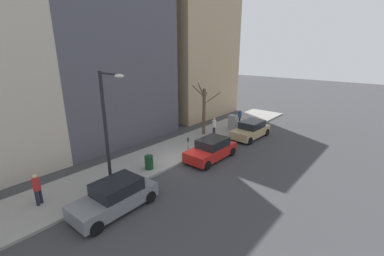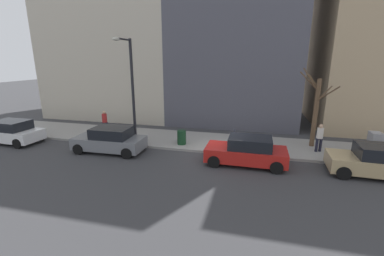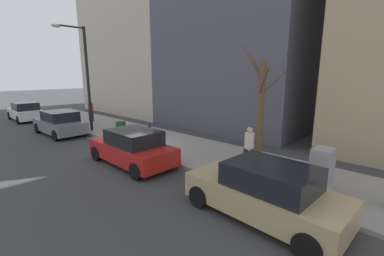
{
  "view_description": "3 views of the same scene",
  "coord_description": "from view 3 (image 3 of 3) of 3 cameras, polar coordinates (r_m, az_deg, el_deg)",
  "views": [
    {
      "loc": [
        -11.11,
        12.51,
        7.65
      ],
      "look_at": [
        1.65,
        -2.65,
        1.56
      ],
      "focal_mm": 24.0,
      "sensor_mm": 36.0,
      "label": 1
    },
    {
      "loc": [
        -14.19,
        -1.91,
        5.41
      ],
      "look_at": [
        0.85,
        1.9,
        1.28
      ],
      "focal_mm": 24.0,
      "sensor_mm": 36.0,
      "label": 2
    },
    {
      "loc": [
        -6.91,
        -10.63,
        3.8
      ],
      "look_at": [
        0.98,
        -3.12,
        1.5
      ],
      "focal_mm": 24.0,
      "sensor_mm": 36.0,
      "label": 3
    }
  ],
  "objects": [
    {
      "name": "utility_box",
      "position": [
        9.01,
        26.82,
        -8.53
      ],
      "size": [
        0.83,
        0.61,
        1.43
      ],
      "color": "#A8A399",
      "rests_on": "sidewalk"
    },
    {
      "name": "pedestrian_far_corner",
      "position": [
        21.6,
        -21.59,
        3.86
      ],
      "size": [
        0.36,
        0.37,
        1.66
      ],
      "rotation": [
        0.0,
        0.0,
        2.1
      ],
      "color": "#1E1E2D",
      "rests_on": "sidewalk"
    },
    {
      "name": "trash_bin",
      "position": [
        15.7,
        -15.51,
        -0.28
      ],
      "size": [
        0.56,
        0.56,
        0.9
      ],
      "primitive_type": "cylinder",
      "color": "#14381E",
      "rests_on": "sidewalk"
    },
    {
      "name": "office_tower_right",
      "position": [
        29.51,
        -6.98,
        22.54
      ],
      "size": [
        12.32,
        12.32,
        18.56
      ],
      "primitive_type": "cube",
      "color": "#BCB29E",
      "rests_on": "ground"
    },
    {
      "name": "bare_tree",
      "position": [
        10.91,
        14.9,
        4.39
      ],
      "size": [
        1.7,
        1.93,
        4.82
      ],
      "color": "brown",
      "rests_on": "sidewalk"
    },
    {
      "name": "ground_plane",
      "position": [
        13.24,
        -12.86,
        -5.07
      ],
      "size": [
        120.0,
        120.0,
        0.0
      ],
      "primitive_type": "plane",
      "color": "#38383A"
    },
    {
      "name": "parked_car_white",
      "position": [
        25.44,
        -33.04,
        3.07
      ],
      "size": [
        1.99,
        4.23,
        1.52
      ],
      "rotation": [
        0.0,
        0.0,
        -0.02
      ],
      "color": "white",
      "rests_on": "ground"
    },
    {
      "name": "pedestrian_midblock",
      "position": [
        10.21,
        12.57,
        -3.79
      ],
      "size": [
        0.36,
        0.38,
        1.66
      ],
      "rotation": [
        0.0,
        0.0,
        1.94
      ],
      "color": "#1E1E2D",
      "rests_on": "sidewalk"
    },
    {
      "name": "sidewalk",
      "position": [
        14.36,
        -6.22,
        -3.18
      ],
      "size": [
        4.0,
        36.0,
        0.15
      ],
      "primitive_type": "cube",
      "color": "gray",
      "rests_on": "ground"
    },
    {
      "name": "parked_car_grey",
      "position": [
        18.35,
        -27.3,
        0.96
      ],
      "size": [
        2.01,
        4.24,
        1.52
      ],
      "rotation": [
        0.0,
        0.0,
        0.03
      ],
      "color": "slate",
      "rests_on": "ground"
    },
    {
      "name": "parked_car_tan",
      "position": [
        7.27,
        15.9,
        -13.49
      ],
      "size": [
        2.05,
        4.26,
        1.52
      ],
      "rotation": [
        0.0,
        0.0,
        -0.04
      ],
      "color": "tan",
      "rests_on": "ground"
    },
    {
      "name": "parking_meter",
      "position": [
        12.62,
        -9.41,
        -1.16
      ],
      "size": [
        0.14,
        0.1,
        1.35
      ],
      "color": "slate",
      "rests_on": "sidewalk"
    },
    {
      "name": "streetlamp",
      "position": [
        17.81,
        -23.08,
        11.68
      ],
      "size": [
        1.97,
        0.32,
        6.5
      ],
      "color": "black",
      "rests_on": "sidewalk"
    },
    {
      "name": "parked_car_red",
      "position": [
        11.2,
        -13.09,
        -4.28
      ],
      "size": [
        1.94,
        4.21,
        1.52
      ],
      "rotation": [
        0.0,
        0.0,
        -0.01
      ],
      "color": "red",
      "rests_on": "ground"
    }
  ]
}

